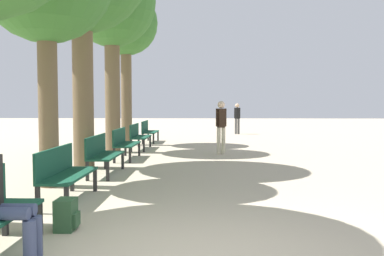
# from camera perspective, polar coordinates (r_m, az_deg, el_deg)

# --- Properties ---
(bench_row_1) EXTENTS (0.51, 1.67, 0.87)m
(bench_row_1) POSITION_cam_1_polar(r_m,az_deg,el_deg) (7.20, -16.78, -5.44)
(bench_row_1) COLOR #144733
(bench_row_1) RESTS_ON ground_plane
(bench_row_2) EXTENTS (0.51, 1.67, 0.87)m
(bench_row_2) POSITION_cam_1_polar(r_m,az_deg,el_deg) (9.66, -11.92, -3.16)
(bench_row_2) COLOR #144733
(bench_row_2) RESTS_ON ground_plane
(bench_row_3) EXTENTS (0.51, 1.67, 0.87)m
(bench_row_3) POSITION_cam_1_polar(r_m,az_deg,el_deg) (12.18, -9.06, -1.80)
(bench_row_3) COLOR #144733
(bench_row_3) RESTS_ON ground_plane
(bench_row_4) EXTENTS (0.51, 1.67, 0.87)m
(bench_row_4) POSITION_cam_1_polar(r_m,az_deg,el_deg) (14.71, -7.18, -0.90)
(bench_row_4) COLOR #144733
(bench_row_4) RESTS_ON ground_plane
(bench_row_5) EXTENTS (0.51, 1.67, 0.87)m
(bench_row_5) POSITION_cam_1_polar(r_m,az_deg,el_deg) (17.26, -5.85, -0.27)
(bench_row_5) COLOR #144733
(bench_row_5) RESTS_ON ground_plane
(tree_row_3) EXTENTS (2.80, 2.80, 6.16)m
(tree_row_3) POSITION_cam_1_polar(r_m,az_deg,el_deg) (14.24, -10.67, 15.75)
(tree_row_3) COLOR brown
(tree_row_3) RESTS_ON ground_plane
(tree_row_4) EXTENTS (2.38, 2.38, 5.74)m
(tree_row_4) POSITION_cam_1_polar(r_m,az_deg,el_deg) (16.52, -8.82, 13.26)
(tree_row_4) COLOR brown
(tree_row_4) RESTS_ON ground_plane
(backpack) EXTENTS (0.27, 0.30, 0.39)m
(backpack) POSITION_cam_1_polar(r_m,az_deg,el_deg) (5.64, -16.41, -11.05)
(backpack) COLOR #284C2D
(backpack) RESTS_ON ground_plane
(pedestrian_near) EXTENTS (0.32, 0.25, 1.56)m
(pedestrian_near) POSITION_cam_1_polar(r_m,az_deg,el_deg) (21.88, 6.05, 1.53)
(pedestrian_near) COLOR #4C4C4C
(pedestrian_near) RESTS_ON ground_plane
(pedestrian_mid) EXTENTS (0.33, 0.27, 1.64)m
(pedestrian_mid) POSITION_cam_1_polar(r_m,az_deg,el_deg) (13.25, 3.90, 0.57)
(pedestrian_mid) COLOR beige
(pedestrian_mid) RESTS_ON ground_plane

